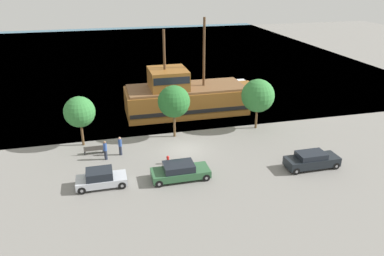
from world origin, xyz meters
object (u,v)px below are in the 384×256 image
Objects in this scene: parked_car_curb_front at (312,160)px; bench_promenade_east at (94,150)px; pirate_ship at (185,96)px; pedestrian_walking_far at (120,146)px; parked_car_curb_rear at (101,178)px; moored_boat_dockside at (238,87)px; parked_car_curb_mid at (180,171)px; pedestrian_walking_near at (105,150)px; fire_hydrant at (168,159)px.

parked_car_curb_front reaches higher than bench_promenade_east.
pedestrian_walking_far is at bearing -131.39° from pirate_ship.
pirate_ship is at bearing 55.03° from parked_car_curb_rear.
bench_promenade_east is at bearing -140.98° from pirate_ship.
parked_car_curb_mid is at bearing -121.36° from moored_boat_dockside.
parked_car_curb_mid is (-13.03, -21.38, 0.12)m from moored_boat_dockside.
parked_car_curb_front is 16.93m from pedestrian_walking_far.
pirate_ship is 11.27m from moored_boat_dockside.
pedestrian_walking_near reaches higher than parked_car_curb_mid.
parked_car_curb_front is 2.60× the size of bench_promenade_east.
fire_hydrant is at bearing -22.54° from pedestrian_walking_near.
fire_hydrant is at bearing -125.94° from moored_boat_dockside.
pirate_ship is 15.47m from parked_car_curb_mid.
moored_boat_dockside is 10.12× the size of fire_hydrant.
bench_promenade_east is (-19.76, -15.11, -0.12)m from moored_boat_dockside.
parked_car_curb_front is 17.98m from pedestrian_walking_near.
moored_boat_dockside is 22.39m from parked_car_curb_front.
parked_car_curb_mid is (-11.30, 0.94, -0.04)m from parked_car_curb_front.
parked_car_curb_front reaches higher than parked_car_curb_rear.
pedestrian_walking_far is at bearing 69.91° from parked_car_curb_rear.
parked_car_curb_front is 6.02× the size of fire_hydrant.
pedestrian_walking_near is 1.02× the size of pedestrian_walking_far.
pedestrian_walking_near reaches higher than bench_promenade_east.
pirate_ship reaches higher than bench_promenade_east.
moored_boat_dockside is 2.00× the size of parked_car_curb_rear.
pedestrian_walking_near is at bearing -138.68° from moored_boat_dockside.
pirate_ship reaches higher than pedestrian_walking_far.
parked_car_curb_front reaches higher than fire_hydrant.
bench_promenade_east is at bearing -142.60° from moored_boat_dockside.
parked_car_curb_rear is 4.56m from pedestrian_walking_near.
parked_car_curb_rear reaches higher than parked_car_curb_mid.
fire_hydrant is 5.68m from pedestrian_walking_near.
bench_promenade_east is at bearing 158.17° from parked_car_curb_front.
pedestrian_walking_near is at bearing 139.24° from parked_car_curb_mid.
pedestrian_walking_near reaches higher than pedestrian_walking_far.
parked_car_curb_front is (-1.73, -22.33, 0.16)m from moored_boat_dockside.
pirate_ship is 13.79m from bench_promenade_east.
pedestrian_walking_far is at bearing 128.29° from parked_car_curb_mid.
bench_promenade_east is (-18.02, 7.22, -0.28)m from parked_car_curb_front.
moored_boat_dockside is 1.65× the size of parked_car_curb_mid.
parked_car_curb_rear is (-17.53, 1.33, -0.03)m from parked_car_curb_front.
pedestrian_walking_near reaches higher than parked_car_curb_front.
parked_car_curb_mid is at bearing -104.74° from pirate_ship.
bench_promenade_east is at bearing 126.94° from pedestrian_walking_near.
parked_car_curb_mid is 6.13× the size of fire_hydrant.
parked_car_curb_front is 2.60× the size of pedestrian_walking_far.
moored_boat_dockside reaches higher than fire_hydrant.
pedestrian_walking_far is (1.87, 5.12, 0.21)m from parked_car_curb_rear.
pirate_ship is at bearing 46.08° from pedestrian_walking_near.
fire_hydrant is at bearing 99.84° from parked_car_curb_mid.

